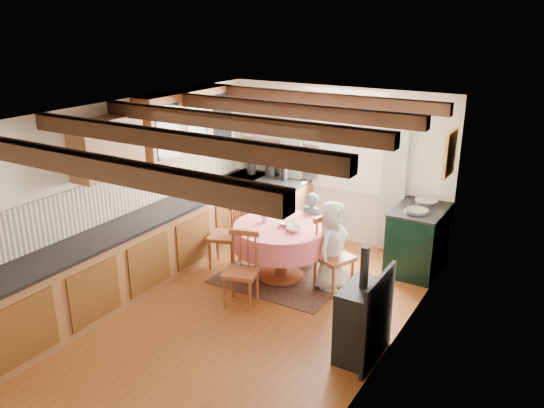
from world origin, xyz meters
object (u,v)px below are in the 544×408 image
Objects in this scene: chair_near at (241,270)px; cup at (265,219)px; aga_range at (418,238)px; chair_left at (224,234)px; dining_table at (281,252)px; chair_right at (334,255)px; child_right at (332,246)px; child_far at (312,228)px; cast_iron_stove at (362,303)px.

cup is (-0.18, 0.86, 0.35)m from chair_near.
chair_left is at bearing -151.38° from aga_range.
chair_near is 0.95m from cup.
chair_right is (0.75, 0.05, 0.12)m from dining_table.
child_right is at bearing 70.00° from chair_right.
chair_left is at bearing -175.43° from dining_table.
chair_right is at bearing -122.00° from aga_range.
chair_right is at bearing 145.41° from child_far.
dining_table is at bearing 77.35° from chair_left.
dining_table is at bearing 145.06° from cast_iron_stove.
chair_left is 2.69m from cast_iron_stove.
child_right reaches higher than child_far.
aga_range is at bearing 92.70° from cast_iron_stove.
child_far reaches higher than cup.
cup is (0.63, 0.08, 0.32)m from chair_left.
child_far is (0.12, 0.65, 0.15)m from dining_table.
child_far reaches higher than chair_right.
child_far is (-1.37, -0.57, 0.06)m from aga_range.
chair_near reaches higher than dining_table.
cast_iron_stove is 1.52m from child_right.
cast_iron_stove is (1.60, -1.11, 0.24)m from dining_table.
dining_table is 1.96m from cast_iron_stove.
dining_table is at bearing -140.55° from aga_range.
aga_range is at bearing 37.28° from chair_near.
child_right is at bearing 144.96° from child_far.
chair_right is 10.30× the size of cup.
chair_near is at bearing -126.82° from aga_range.
chair_right is (1.64, 0.12, 0.01)m from chair_left.
cast_iron_stove is at bearing 139.02° from child_far.
child_far is at bearing 108.64° from chair_left.
dining_table is 1.38× the size of chair_near.
child_far reaches higher than dining_table.
child_far is at bearing 65.71° from chair_right.
chair_right is 1.05m from cup.
aga_range is at bearing 39.45° from dining_table.
child_far reaches higher than chair_left.
cast_iron_stove reaches higher than chair_left.
aga_range is (1.49, 1.22, 0.08)m from dining_table.
chair_near is 1.13m from chair_left.
child_far reaches higher than chair_near.
chair_near is at bearing 28.70° from chair_left.
cast_iron_stove is 1.17× the size of child_far.
chair_right is (0.82, 0.91, 0.04)m from chair_near.
aga_range is (2.37, 1.29, -0.03)m from chair_left.
child_far is at bearing 66.93° from chair_near.
child_right reaches higher than dining_table.
chair_right reaches higher than chair_left.
chair_near is 0.92× the size of aga_range.
aga_range is at bearing -148.26° from child_far.
chair_right is at bearing 3.66° from dining_table.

